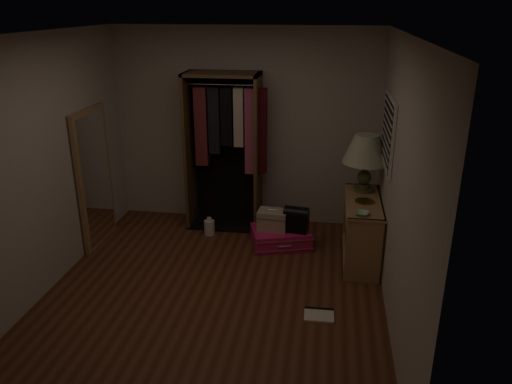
{
  "coord_description": "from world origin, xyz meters",
  "views": [
    {
      "loc": [
        1.11,
        -4.39,
        2.85
      ],
      "look_at": [
        0.3,
        0.95,
        0.8
      ],
      "focal_mm": 35.0,
      "sensor_mm": 36.0,
      "label": 1
    }
  ],
  "objects_px": {
    "white_jug": "(209,227)",
    "black_bag": "(296,219)",
    "open_wardrobe": "(227,138)",
    "console_bookshelf": "(361,228)",
    "pink_suitcase": "(281,237)",
    "table_lamp": "(366,150)",
    "floor_mirror": "(95,178)",
    "train_case": "(273,220)"
  },
  "relations": [
    {
      "from": "white_jug",
      "to": "black_bag",
      "type": "bearing_deg",
      "value": -9.3
    },
    {
      "from": "open_wardrobe",
      "to": "console_bookshelf",
      "type": "bearing_deg",
      "value": -22.79
    },
    {
      "from": "open_wardrobe",
      "to": "black_bag",
      "type": "relative_size",
      "value": 6.42
    },
    {
      "from": "console_bookshelf",
      "to": "open_wardrobe",
      "type": "bearing_deg",
      "value": 157.21
    },
    {
      "from": "pink_suitcase",
      "to": "table_lamp",
      "type": "xyz_separation_m",
      "value": [
        0.97,
        0.09,
        1.14
      ]
    },
    {
      "from": "table_lamp",
      "to": "floor_mirror",
      "type": "bearing_deg",
      "value": -174.44
    },
    {
      "from": "floor_mirror",
      "to": "table_lamp",
      "type": "height_order",
      "value": "floor_mirror"
    },
    {
      "from": "open_wardrobe",
      "to": "train_case",
      "type": "xyz_separation_m",
      "value": [
        0.67,
        -0.55,
        -0.87
      ]
    },
    {
      "from": "table_lamp",
      "to": "console_bookshelf",
      "type": "bearing_deg",
      "value": -91.14
    },
    {
      "from": "console_bookshelf",
      "to": "black_bag",
      "type": "xyz_separation_m",
      "value": [
        -0.78,
        0.16,
        -0.01
      ]
    },
    {
      "from": "console_bookshelf",
      "to": "train_case",
      "type": "bearing_deg",
      "value": 170.62
    },
    {
      "from": "console_bookshelf",
      "to": "open_wardrobe",
      "type": "relative_size",
      "value": 0.55
    },
    {
      "from": "open_wardrobe",
      "to": "pink_suitcase",
      "type": "distance_m",
      "value": 1.45
    },
    {
      "from": "train_case",
      "to": "table_lamp",
      "type": "relative_size",
      "value": 0.55
    },
    {
      "from": "train_case",
      "to": "white_jug",
      "type": "height_order",
      "value": "train_case"
    },
    {
      "from": "pink_suitcase",
      "to": "black_bag",
      "type": "bearing_deg",
      "value": -22.58
    },
    {
      "from": "open_wardrobe",
      "to": "black_bag",
      "type": "distance_m",
      "value": 1.39
    },
    {
      "from": "floor_mirror",
      "to": "train_case",
      "type": "xyz_separation_m",
      "value": [
        2.17,
        0.22,
        -0.51
      ]
    },
    {
      "from": "table_lamp",
      "to": "white_jug",
      "type": "height_order",
      "value": "table_lamp"
    },
    {
      "from": "train_case",
      "to": "table_lamp",
      "type": "bearing_deg",
      "value": 9.52
    },
    {
      "from": "open_wardrobe",
      "to": "floor_mirror",
      "type": "relative_size",
      "value": 1.21
    },
    {
      "from": "pink_suitcase",
      "to": "white_jug",
      "type": "relative_size",
      "value": 3.51
    },
    {
      "from": "pink_suitcase",
      "to": "table_lamp",
      "type": "height_order",
      "value": "table_lamp"
    },
    {
      "from": "open_wardrobe",
      "to": "pink_suitcase",
      "type": "bearing_deg",
      "value": -35.28
    },
    {
      "from": "console_bookshelf",
      "to": "black_bag",
      "type": "relative_size",
      "value": 3.51
    },
    {
      "from": "console_bookshelf",
      "to": "pink_suitcase",
      "type": "relative_size",
      "value": 1.33
    },
    {
      "from": "pink_suitcase",
      "to": "train_case",
      "type": "relative_size",
      "value": 2.22
    },
    {
      "from": "black_bag",
      "to": "white_jug",
      "type": "bearing_deg",
      "value": 178.6
    },
    {
      "from": "floor_mirror",
      "to": "train_case",
      "type": "bearing_deg",
      "value": 5.67
    },
    {
      "from": "train_case",
      "to": "white_jug",
      "type": "bearing_deg",
      "value": 172.53
    },
    {
      "from": "open_wardrobe",
      "to": "train_case",
      "type": "height_order",
      "value": "open_wardrobe"
    },
    {
      "from": "white_jug",
      "to": "pink_suitcase",
      "type": "bearing_deg",
      "value": -10.03
    },
    {
      "from": "floor_mirror",
      "to": "white_jug",
      "type": "xyz_separation_m",
      "value": [
        1.32,
        0.39,
        -0.75
      ]
    },
    {
      "from": "open_wardrobe",
      "to": "table_lamp",
      "type": "distance_m",
      "value": 1.8
    },
    {
      "from": "console_bookshelf",
      "to": "floor_mirror",
      "type": "xyz_separation_m",
      "value": [
        -3.24,
        -0.04,
        0.46
      ]
    },
    {
      "from": "train_case",
      "to": "floor_mirror",
      "type": "bearing_deg",
      "value": -170.15
    },
    {
      "from": "pink_suitcase",
      "to": "black_bag",
      "type": "xyz_separation_m",
      "value": [
        0.19,
        -0.02,
        0.27
      ]
    },
    {
      "from": "console_bookshelf",
      "to": "table_lamp",
      "type": "relative_size",
      "value": 1.63
    },
    {
      "from": "table_lamp",
      "to": "black_bag",
      "type": "bearing_deg",
      "value": -171.82
    },
    {
      "from": "open_wardrobe",
      "to": "black_bag",
      "type": "height_order",
      "value": "open_wardrobe"
    },
    {
      "from": "console_bookshelf",
      "to": "table_lamp",
      "type": "height_order",
      "value": "table_lamp"
    },
    {
      "from": "open_wardrobe",
      "to": "table_lamp",
      "type": "height_order",
      "value": "open_wardrobe"
    }
  ]
}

